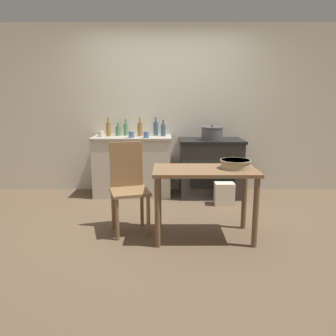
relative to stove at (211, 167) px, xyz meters
name	(u,v)px	position (x,y,z in m)	size (l,w,h in m)	color
ground_plane	(168,225)	(-0.65, -1.24, -0.43)	(14.00, 14.00, 0.00)	brown
wall_back	(168,110)	(-0.65, 0.35, 0.84)	(8.00, 0.07, 2.55)	beige
counter_cabinet	(133,166)	(-1.18, 0.04, 0.02)	(1.17, 0.57, 0.90)	beige
stove	(211,167)	(0.00, 0.00, 0.00)	(0.94, 0.66, 0.86)	#2D2B28
work_table	(205,181)	(-0.26, -1.57, 0.18)	(1.05, 0.58, 0.74)	brown
chair	(129,185)	(-1.07, -1.37, 0.09)	(0.50, 0.50, 0.98)	olive
flour_sack	(225,194)	(0.14, -0.47, -0.28)	(0.27, 0.19, 0.31)	beige
stock_pot	(213,133)	(0.00, -0.07, 0.52)	(0.32, 0.32, 0.21)	#4C4C51
mixing_bowl_large	(236,164)	(0.05, -1.55, 0.36)	(0.31, 0.31, 0.09)	tan
bottle_far_left	(141,129)	(-1.06, 0.10, 0.57)	(0.08, 0.08, 0.28)	olive
bottle_left	(119,131)	(-1.40, 0.16, 0.54)	(0.08, 0.08, 0.19)	#517F5B
bottle_mid_left	(156,128)	(-0.83, 0.20, 0.57)	(0.07, 0.07, 0.28)	#3D5675
bottle_center_left	(127,129)	(-1.29, 0.19, 0.56)	(0.06, 0.06, 0.25)	#517F5B
bottle_center	(109,129)	(-1.53, 0.08, 0.57)	(0.07, 0.07, 0.28)	olive
bottle_center_right	(164,130)	(-0.71, 0.11, 0.56)	(0.07, 0.07, 0.25)	#3D5675
cup_mid_right	(147,135)	(-0.95, -0.13, 0.51)	(0.08, 0.08, 0.09)	#4C6B99
cup_right	(102,134)	(-1.63, -0.01, 0.51)	(0.09, 0.09, 0.09)	beige
cup_far_right	(132,134)	(-1.17, -0.10, 0.51)	(0.09, 0.09, 0.09)	#4C6B99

